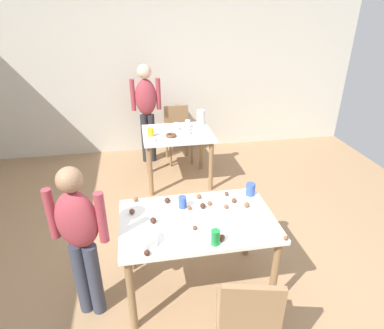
{
  "coord_description": "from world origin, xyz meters",
  "views": [
    {
      "loc": [
        -0.54,
        -2.21,
        2.35
      ],
      "look_at": [
        -0.04,
        0.64,
        0.9
      ],
      "focal_mm": 30.77,
      "sensor_mm": 36.0,
      "label": 1
    }
  ],
  "objects": [
    {
      "name": "cake_ball_6",
      "position": [
        -0.47,
        -0.05,
        0.78
      ],
      "size": [
        0.05,
        0.05,
        0.05
      ],
      "primitive_type": "sphere",
      "color": "#3D2319",
      "rests_on": "dining_table_near"
    },
    {
      "name": "cup_far_3",
      "position": [
        0.12,
        1.82,
        0.8
      ],
      "size": [
        0.07,
        0.07,
        0.09
      ],
      "primitive_type": "cylinder",
      "color": "white",
      "rests_on": "dining_table_far"
    },
    {
      "name": "cake_ball_1",
      "position": [
        -0.04,
        0.09,
        0.77
      ],
      "size": [
        0.05,
        0.05,
        0.05
      ],
      "primitive_type": "sphere",
      "color": "#3D2319",
      "rests_on": "dining_table_near"
    },
    {
      "name": "cup_far_1",
      "position": [
        -0.01,
        2.01,
        0.8
      ],
      "size": [
        0.09,
        0.09,
        0.1
      ],
      "primitive_type": "cylinder",
      "color": "white",
      "rests_on": "dining_table_far"
    },
    {
      "name": "cake_ball_4",
      "position": [
        0.16,
        0.05,
        0.77
      ],
      "size": [
        0.04,
        0.04,
        0.04
      ],
      "primitive_type": "sphere",
      "color": "brown",
      "rests_on": "dining_table_near"
    },
    {
      "name": "cake_ball_0",
      "position": [
        -0.04,
        0.25,
        0.77
      ],
      "size": [
        0.05,
        0.05,
        0.05
      ],
      "primitive_type": "sphere",
      "color": "brown",
      "rests_on": "dining_table_near"
    },
    {
      "name": "chair_far_table",
      "position": [
        0.09,
        2.67,
        0.5
      ],
      "size": [
        0.43,
        0.43,
        0.87
      ],
      "color": "olive",
      "rests_on": "ground_plane"
    },
    {
      "name": "wall_back",
      "position": [
        0.0,
        3.2,
        1.3
      ],
      "size": [
        6.4,
        0.1,
        2.6
      ],
      "primitive_type": "cube",
      "color": "beige",
      "rests_on": "ground_plane"
    },
    {
      "name": "pitcher_far",
      "position": [
        0.36,
        2.17,
        0.86
      ],
      "size": [
        0.11,
        0.11,
        0.22
      ],
      "primitive_type": "cylinder",
      "color": "white",
      "rests_on": "dining_table_far"
    },
    {
      "name": "cup_near_1",
      "position": [
        0.43,
        0.23,
        0.81
      ],
      "size": [
        0.08,
        0.08,
        0.12
      ],
      "primitive_type": "cylinder",
      "color": "#3351B2",
      "rests_on": "dining_table_near"
    },
    {
      "name": "cake_ball_14",
      "position": [
        0.01,
        -0.35,
        0.77
      ],
      "size": [
        0.05,
        0.05,
        0.05
      ],
      "primitive_type": "sphere",
      "color": "brown",
      "rests_on": "dining_table_near"
    },
    {
      "name": "cake_ball_7",
      "position": [
        -0.6,
        0.3,
        0.77
      ],
      "size": [
        0.04,
        0.04,
        0.04
      ],
      "primitive_type": "sphere",
      "color": "brown",
      "rests_on": "dining_table_near"
    },
    {
      "name": "dining_table_near",
      "position": [
        -0.11,
        -0.05,
        0.65
      ],
      "size": [
        1.26,
        0.79,
        0.75
      ],
      "color": "white",
      "rests_on": "ground_plane"
    },
    {
      "name": "cake_ball_3",
      "position": [
        -0.16,
        0.09,
        0.77
      ],
      "size": [
        0.04,
        0.04,
        0.04
      ],
      "primitive_type": "sphere",
      "color": "brown",
      "rests_on": "dining_table_near"
    },
    {
      "name": "cup_far_2",
      "position": [
        -0.37,
        1.84,
        0.81
      ],
      "size": [
        0.08,
        0.08,
        0.11
      ],
      "primitive_type": "cylinder",
      "color": "yellow",
      "rests_on": "dining_table_far"
    },
    {
      "name": "cake_ball_5",
      "position": [
        -0.54,
        -0.41,
        0.77
      ],
      "size": [
        0.05,
        0.05,
        0.05
      ],
      "primitive_type": "sphere",
      "color": "#3D2319",
      "rests_on": "dining_table_near"
    },
    {
      "name": "ground_plane",
      "position": [
        0.0,
        0.0,
        0.0
      ],
      "size": [
        6.4,
        6.4,
        0.0
      ],
      "primitive_type": "plane",
      "color": "#9E7A56"
    },
    {
      "name": "donut_far_1",
      "position": [
        -0.37,
        1.68,
        0.77
      ],
      "size": [
        0.13,
        0.13,
        0.04
      ],
      "primitive_type": "torus",
      "color": "white",
      "rests_on": "dining_table_far"
    },
    {
      "name": "mixing_bowl",
      "position": [
        -0.55,
        -0.28,
        0.79
      ],
      "size": [
        0.19,
        0.19,
        0.07
      ],
      "primitive_type": "cylinder",
      "color": "white",
      "rests_on": "dining_table_near"
    },
    {
      "name": "cake_ball_9",
      "position": [
        -0.64,
        0.11,
        0.77
      ],
      "size": [
        0.05,
        0.05,
        0.05
      ],
      "primitive_type": "sphere",
      "color": "brown",
      "rests_on": "dining_table_near"
    },
    {
      "name": "cake_ball_11",
      "position": [
        0.22,
        0.25,
        0.77
      ],
      "size": [
        0.04,
        0.04,
        0.04
      ],
      "primitive_type": "sphere",
      "color": "brown",
      "rests_on": "dining_table_near"
    },
    {
      "name": "chair_near_table",
      "position": [
        0.08,
        -0.82,
        0.5
      ],
      "size": [
        0.48,
        0.48,
        0.87
      ],
      "color": "olive",
      "rests_on": "ground_plane"
    },
    {
      "name": "cake_ball_12",
      "position": [
        0.34,
        0.04,
        0.77
      ],
      "size": [
        0.05,
        0.05,
        0.05
      ],
      "primitive_type": "sphere",
      "color": "brown",
      "rests_on": "dining_table_near"
    },
    {
      "name": "cake_ball_8",
      "position": [
        -0.16,
        -0.19,
        0.77
      ],
      "size": [
        0.04,
        0.04,
        0.04
      ],
      "primitive_type": "sphere",
      "color": "brown",
      "rests_on": "dining_table_near"
    },
    {
      "name": "cake_ball_10",
      "position": [
        0.25,
        0.13,
        0.77
      ],
      "size": [
        0.05,
        0.05,
        0.05
      ],
      "primitive_type": "sphere",
      "color": "brown",
      "rests_on": "dining_table_near"
    },
    {
      "name": "cake_ball_15",
      "position": [
        0.03,
        0.12,
        0.77
      ],
      "size": [
        0.04,
        0.04,
        0.04
      ],
      "primitive_type": "sphere",
      "color": "brown",
      "rests_on": "dining_table_near"
    },
    {
      "name": "cup_far_0",
      "position": [
        0.16,
        2.07,
        0.81
      ],
      "size": [
        0.07,
        0.07,
        0.11
      ],
      "primitive_type": "cylinder",
      "color": "white",
      "rests_on": "dining_table_far"
    },
    {
      "name": "cake_ball_13",
      "position": [
        -0.33,
        0.23,
        0.78
      ],
      "size": [
        0.05,
        0.05,
        0.05
      ],
      "primitive_type": "sphere",
      "color": "#3D2319",
      "rests_on": "dining_table_near"
    },
    {
      "name": "soda_can",
      "position": [
        -0.04,
        -0.38,
        0.81
      ],
      "size": [
        0.07,
        0.07,
        0.12
      ],
      "primitive_type": "cylinder",
      "color": "#198438",
      "rests_on": "dining_table_near"
    },
    {
      "name": "donut_far_0",
      "position": [
        -0.11,
        1.78,
        0.77
      ],
      "size": [
        0.14,
        0.14,
        0.04
      ],
      "primitive_type": "torus",
      "color": "brown",
      "rests_on": "dining_table_far"
    },
    {
      "name": "person_adult_far",
      "position": [
        -0.38,
        2.68,
        0.92
      ],
      "size": [
        0.45,
        0.21,
        1.53
      ],
      "color": "#28282D",
      "rests_on": "ground_plane"
    },
    {
      "name": "person_girl_near",
      "position": [
        -1.02,
        -0.15,
        0.8
      ],
      "size": [
        0.45,
        0.28,
        1.35
      ],
      "color": "#383D4C",
      "rests_on": "ground_plane"
    },
    {
      "name": "fork_near",
      "position": [
        0.37,
        -0.16,
        0.75
      ],
      "size": [
        0.17,
        0.02,
        0.01
      ],
      "primitive_type": "cube",
      "color": "silver",
      "rests_on": "dining_table_near"
    },
    {
      "name": "cup_near_0",
      "position": [
        -0.21,
        0.14,
        0.8
      ],
      "size": [
        0.07,
        0.07,
        0.1
      ],
      "primitive_type": "cylinder",
      "color": "#3351B2",
      "rests_on": "dining_table_near"
    },
    {
      "name": "donut_far_2",
      "position": [
        0.12,
        1.98,
        0.77
      ],
      "size": [
        0.13,
        0.13,
        0.04
      ],
      "primitive_type": "torus",
      "color": "pink",
      "rests_on": "dining_table_far"
    },
    {
      "name": "dining_table_far",
      "position": [
        -0.01,
        1.93,
        0.63
      ],
      "size": [
        0.93,
        0.76,
        0.75
      ],
      "color": "white",
      "rests_on": "ground_plane"
    },
    {
      "name": "cake_ball_2",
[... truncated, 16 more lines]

